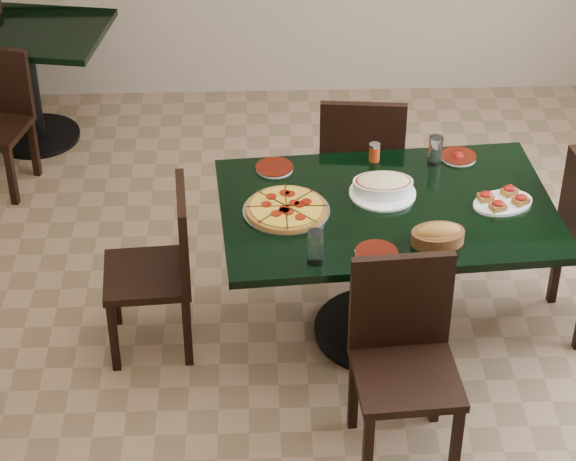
{
  "coord_description": "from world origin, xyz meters",
  "views": [
    {
      "loc": [
        -0.23,
        -4.01,
        3.59
      ],
      "look_at": [
        -0.09,
        0.0,
        0.77
      ],
      "focal_mm": 70.0,
      "sensor_mm": 36.0,
      "label": 1
    }
  ],
  "objects_px": {
    "chair_far": "(361,162)",
    "chair_near": "(404,350)",
    "pepperoni_pizza": "(286,209)",
    "main_table": "(385,238)",
    "lasagna_casserole": "(383,186)",
    "bread_basket": "(438,235)",
    "back_table": "(26,63)",
    "bruschetta_platter": "(503,200)",
    "chair_left": "(163,262)"
  },
  "relations": [
    {
      "from": "chair_far",
      "to": "chair_near",
      "type": "xyz_separation_m",
      "value": [
        0.05,
        -1.48,
        -0.0
      ]
    },
    {
      "from": "chair_far",
      "to": "pepperoni_pizza",
      "type": "height_order",
      "value": "chair_far"
    },
    {
      "from": "main_table",
      "to": "pepperoni_pizza",
      "type": "height_order",
      "value": "pepperoni_pizza"
    },
    {
      "from": "pepperoni_pizza",
      "to": "lasagna_casserole",
      "type": "relative_size",
      "value": 1.28
    },
    {
      "from": "chair_far",
      "to": "bread_basket",
      "type": "xyz_separation_m",
      "value": [
        0.23,
        -1.05,
        0.27
      ]
    },
    {
      "from": "back_table",
      "to": "pepperoni_pizza",
      "type": "height_order",
      "value": "pepperoni_pizza"
    },
    {
      "from": "chair_near",
      "to": "pepperoni_pizza",
      "type": "bearing_deg",
      "value": 119.63
    },
    {
      "from": "chair_near",
      "to": "bread_basket",
      "type": "bearing_deg",
      "value": 62.52
    },
    {
      "from": "lasagna_casserole",
      "to": "bruschetta_platter",
      "type": "xyz_separation_m",
      "value": [
        0.54,
        -0.1,
        -0.02
      ]
    },
    {
      "from": "chair_left",
      "to": "lasagna_casserole",
      "type": "relative_size",
      "value": 2.78
    },
    {
      "from": "lasagna_casserole",
      "to": "bruschetta_platter",
      "type": "distance_m",
      "value": 0.55
    },
    {
      "from": "back_table",
      "to": "chair_near",
      "type": "relative_size",
      "value": 1.19
    },
    {
      "from": "bruschetta_platter",
      "to": "chair_left",
      "type": "bearing_deg",
      "value": 161.52
    },
    {
      "from": "main_table",
      "to": "bread_basket",
      "type": "height_order",
      "value": "bread_basket"
    },
    {
      "from": "pepperoni_pizza",
      "to": "lasagna_casserole",
      "type": "xyz_separation_m",
      "value": [
        0.45,
        0.13,
        0.03
      ]
    },
    {
      "from": "lasagna_casserole",
      "to": "bread_basket",
      "type": "relative_size",
      "value": 1.21
    },
    {
      "from": "chair_far",
      "to": "chair_near",
      "type": "distance_m",
      "value": 1.48
    },
    {
      "from": "chair_near",
      "to": "bruschetta_platter",
      "type": "bearing_deg",
      "value": 49.52
    },
    {
      "from": "back_table",
      "to": "bread_basket",
      "type": "relative_size",
      "value": 4.28
    },
    {
      "from": "main_table",
      "to": "chair_left",
      "type": "relative_size",
      "value": 1.84
    },
    {
      "from": "back_table",
      "to": "lasagna_casserole",
      "type": "bearing_deg",
      "value": -33.69
    },
    {
      "from": "chair_left",
      "to": "bread_basket",
      "type": "height_order",
      "value": "chair_left"
    },
    {
      "from": "back_table",
      "to": "chair_near",
      "type": "height_order",
      "value": "chair_near"
    },
    {
      "from": "main_table",
      "to": "bread_basket",
      "type": "xyz_separation_m",
      "value": [
        0.19,
        -0.29,
        0.22
      ]
    },
    {
      "from": "pepperoni_pizza",
      "to": "bread_basket",
      "type": "height_order",
      "value": "bread_basket"
    },
    {
      "from": "main_table",
      "to": "back_table",
      "type": "distance_m",
      "value": 2.78
    },
    {
      "from": "back_table",
      "to": "lasagna_casserole",
      "type": "height_order",
      "value": "lasagna_casserole"
    },
    {
      "from": "chair_far",
      "to": "bruschetta_platter",
      "type": "xyz_separation_m",
      "value": [
        0.57,
        -0.76,
        0.26
      ]
    },
    {
      "from": "bread_basket",
      "to": "lasagna_casserole",
      "type": "bearing_deg",
      "value": 109.23
    },
    {
      "from": "pepperoni_pizza",
      "to": "chair_left",
      "type": "bearing_deg",
      "value": 179.76
    },
    {
      "from": "chair_far",
      "to": "chair_left",
      "type": "relative_size",
      "value": 1.07
    },
    {
      "from": "chair_far",
      "to": "bruschetta_platter",
      "type": "height_order",
      "value": "chair_far"
    },
    {
      "from": "chair_left",
      "to": "bruschetta_platter",
      "type": "height_order",
      "value": "chair_left"
    },
    {
      "from": "main_table",
      "to": "pepperoni_pizza",
      "type": "xyz_separation_m",
      "value": [
        -0.46,
        -0.04,
        0.2
      ]
    },
    {
      "from": "chair_left",
      "to": "lasagna_casserole",
      "type": "distance_m",
      "value": 1.08
    },
    {
      "from": "chair_left",
      "to": "bruschetta_platter",
      "type": "xyz_separation_m",
      "value": [
        1.56,
        0.03,
        0.29
      ]
    },
    {
      "from": "main_table",
      "to": "bruschetta_platter",
      "type": "height_order",
      "value": "bruschetta_platter"
    },
    {
      "from": "chair_left",
      "to": "back_table",
      "type": "bearing_deg",
      "value": -159.12
    },
    {
      "from": "lasagna_casserole",
      "to": "chair_far",
      "type": "bearing_deg",
      "value": 93.13
    },
    {
      "from": "chair_left",
      "to": "bruschetta_platter",
      "type": "distance_m",
      "value": 1.59
    },
    {
      "from": "chair_far",
      "to": "bruschetta_platter",
      "type": "relative_size",
      "value": 2.74
    },
    {
      "from": "chair_near",
      "to": "bruschetta_platter",
      "type": "distance_m",
      "value": 0.93
    },
    {
      "from": "main_table",
      "to": "back_table",
      "type": "height_order",
      "value": "same"
    },
    {
      "from": "main_table",
      "to": "chair_far",
      "type": "distance_m",
      "value": 0.76
    },
    {
      "from": "back_table",
      "to": "chair_far",
      "type": "distance_m",
      "value": 2.27
    },
    {
      "from": "back_table",
      "to": "bread_basket",
      "type": "xyz_separation_m",
      "value": [
        2.16,
        -2.25,
        0.27
      ]
    },
    {
      "from": "chair_far",
      "to": "back_table",
      "type": "bearing_deg",
      "value": -26.58
    },
    {
      "from": "main_table",
      "to": "back_table",
      "type": "bearing_deg",
      "value": 130.72
    },
    {
      "from": "pepperoni_pizza",
      "to": "lasagna_casserole",
      "type": "bearing_deg",
      "value": 16.58
    },
    {
      "from": "bread_basket",
      "to": "chair_left",
      "type": "bearing_deg",
      "value": 160.33
    }
  ]
}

